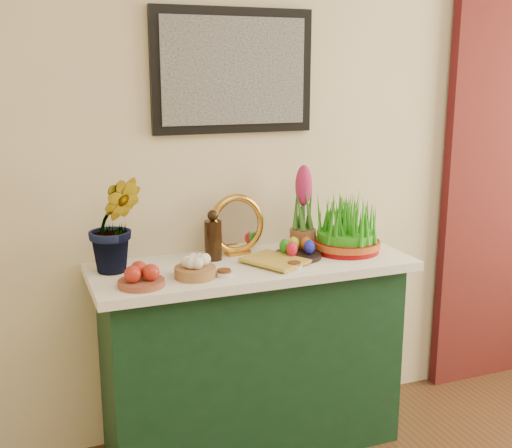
{
  "coord_description": "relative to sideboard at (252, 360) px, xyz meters",
  "views": [
    {
      "loc": [
        -1.31,
        -0.5,
        1.7
      ],
      "look_at": [
        -0.35,
        1.95,
        1.07
      ],
      "focal_mm": 45.0,
      "sensor_mm": 36.0,
      "label": 1
    }
  ],
  "objects": [
    {
      "name": "sideboard",
      "position": [
        0.0,
        0.0,
        0.0
      ],
      "size": [
        1.3,
        0.45,
        0.85
      ],
      "primitive_type": "cube",
      "color": "#13351E",
      "rests_on": "ground"
    },
    {
      "name": "tablecloth",
      "position": [
        0.0,
        0.0,
        0.45
      ],
      "size": [
        1.4,
        0.55,
        0.04
      ],
      "primitive_type": "cube",
      "color": "white",
      "rests_on": "sideboard"
    },
    {
      "name": "hyacinth_green",
      "position": [
        -0.57,
        0.07,
        0.73
      ],
      "size": [
        0.28,
        0.24,
        0.53
      ],
      "primitive_type": "imported",
      "rotation": [
        0.0,
        0.0,
        -0.06
      ],
      "color": "#337124",
      "rests_on": "tablecloth"
    },
    {
      "name": "apple_bowl",
      "position": [
        -0.52,
        -0.15,
        0.5
      ],
      "size": [
        0.23,
        0.23,
        0.09
      ],
      "color": "brown",
      "rests_on": "tablecloth"
    },
    {
      "name": "garlic_basket",
      "position": [
        -0.29,
        -0.12,
        0.5
      ],
      "size": [
        0.21,
        0.21,
        0.09
      ],
      "color": "#B07B47",
      "rests_on": "tablecloth"
    },
    {
      "name": "vinegar_cruet",
      "position": [
        -0.15,
        0.09,
        0.56
      ],
      "size": [
        0.08,
        0.08,
        0.22
      ],
      "color": "black",
      "rests_on": "tablecloth"
    },
    {
      "name": "mirror",
      "position": [
        -0.02,
        0.14,
        0.6
      ],
      "size": [
        0.28,
        0.1,
        0.28
      ],
      "color": "#C38B2F",
      "rests_on": "tablecloth"
    },
    {
      "name": "book",
      "position": [
        -0.01,
        -0.12,
        0.48
      ],
      "size": [
        0.27,
        0.31,
        0.03
      ],
      "primitive_type": "imported",
      "rotation": [
        0.0,
        0.0,
        0.48
      ],
      "color": "gold",
      "rests_on": "tablecloth"
    },
    {
      "name": "spice_dish_left",
      "position": [
        -0.18,
        -0.15,
        0.48
      ],
      "size": [
        0.07,
        0.07,
        0.03
      ],
      "color": "silver",
      "rests_on": "tablecloth"
    },
    {
      "name": "spice_dish_right",
      "position": [
        0.13,
        -0.16,
        0.48
      ],
      "size": [
        0.07,
        0.07,
        0.03
      ],
      "color": "silver",
      "rests_on": "tablecloth"
    },
    {
      "name": "egg_plate",
      "position": [
        0.21,
        -0.02,
        0.5
      ],
      "size": [
        0.26,
        0.26,
        0.09
      ],
      "color": "black",
      "rests_on": "tablecloth"
    },
    {
      "name": "hyacinth_pink",
      "position": [
        0.29,
        0.09,
        0.64
      ],
      "size": [
        0.12,
        0.12,
        0.4
      ],
      "color": "brown",
      "rests_on": "tablecloth"
    },
    {
      "name": "wheatgrass_sabzeh",
      "position": [
        0.46,
        -0.0,
        0.58
      ],
      "size": [
        0.31,
        0.31,
        0.26
      ],
      "color": "#880607",
      "rests_on": "tablecloth"
    }
  ]
}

